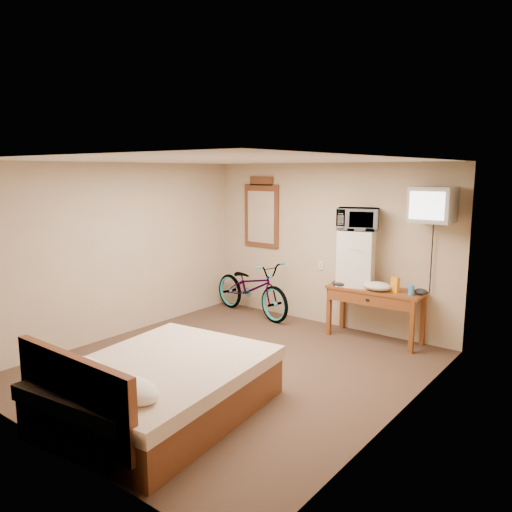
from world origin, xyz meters
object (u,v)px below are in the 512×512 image
(mini_fridge, at_px, (357,258))
(bed, at_px, (157,388))
(blue_cup, at_px, (411,290))
(crt_television, at_px, (433,205))
(desk, at_px, (374,297))
(bicycle, at_px, (252,288))
(microwave, at_px, (358,219))
(wall_mirror, at_px, (261,213))

(mini_fridge, xyz_separation_m, bed, (-0.39, -3.43, -0.86))
(blue_cup, relative_size, bed, 0.06)
(mini_fridge, xyz_separation_m, blue_cup, (0.85, -0.09, -0.33))
(crt_television, relative_size, bed, 0.26)
(mini_fridge, bearing_deg, desk, -10.97)
(mini_fridge, height_order, bicycle, mini_fridge)
(bicycle, bearing_deg, desk, -77.00)
(microwave, distance_m, crt_television, 1.09)
(crt_television, distance_m, wall_mirror, 2.96)
(crt_television, bearing_deg, desk, -178.42)
(desk, bearing_deg, crt_television, 1.58)
(desk, distance_m, microwave, 1.13)
(mini_fridge, distance_m, wall_mirror, 1.96)
(bed, bearing_deg, desk, 78.07)
(microwave, bearing_deg, bicycle, 161.96)
(microwave, relative_size, wall_mirror, 0.48)
(desk, xyz_separation_m, wall_mirror, (-2.20, 0.27, 1.05))
(microwave, bearing_deg, desk, -32.58)
(microwave, bearing_deg, bed, -118.06)
(microwave, bearing_deg, mini_fridge, -145.29)
(blue_cup, xyz_separation_m, bed, (-1.24, -3.34, -0.53))
(desk, bearing_deg, mini_fridge, 169.03)
(blue_cup, height_order, crt_television, crt_television)
(wall_mirror, bearing_deg, mini_fridge, -6.38)
(bed, bearing_deg, bicycle, 113.51)
(blue_cup, relative_size, crt_television, 0.23)
(bicycle, bearing_deg, microwave, -74.81)
(wall_mirror, height_order, bed, wall_mirror)
(wall_mirror, bearing_deg, desk, -7.06)
(bicycle, bearing_deg, mini_fridge, -74.81)
(bed, bearing_deg, blue_cup, 69.59)
(crt_television, height_order, wall_mirror, wall_mirror)
(desk, xyz_separation_m, blue_cup, (0.53, -0.03, 0.19))
(blue_cup, bearing_deg, bicycle, -179.49)
(microwave, distance_m, bed, 3.73)
(blue_cup, distance_m, wall_mirror, 2.88)
(desk, bearing_deg, bicycle, -178.64)
(microwave, relative_size, blue_cup, 4.17)
(mini_fridge, relative_size, bed, 0.35)
(blue_cup, height_order, wall_mirror, wall_mirror)
(desk, height_order, microwave, microwave)
(desk, distance_m, mini_fridge, 0.62)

